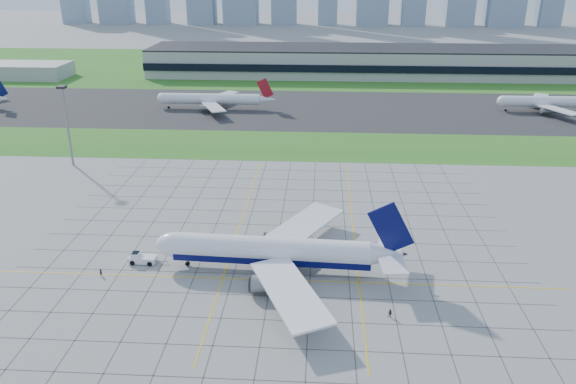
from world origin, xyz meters
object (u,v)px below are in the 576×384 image
at_px(light_mast, 66,116).
at_px(distant_jet_1, 212,99).
at_px(airliner, 274,251).
at_px(pushback_tug, 142,258).
at_px(crew_far, 390,313).
at_px(distant_jet_2, 544,102).
at_px(crew_near, 101,272).

bearing_deg(light_mast, distant_jet_1, 68.18).
height_order(airliner, pushback_tug, airliner).
xyz_separation_m(airliner, pushback_tug, (-28.87, 1.70, -3.58)).
relative_size(pushback_tug, crew_far, 5.03).
relative_size(crew_far, distant_jet_2, 0.04).
relative_size(light_mast, crew_near, 15.66).
relative_size(light_mast, crew_far, 15.11).
xyz_separation_m(airliner, crew_near, (-35.66, -4.28, -3.81)).
bearing_deg(pushback_tug, distant_jet_1, 97.19).
xyz_separation_m(airliner, crew_far, (22.71, -15.64, -3.78)).
xyz_separation_m(pushback_tug, crew_far, (51.57, -17.34, -0.20)).
bearing_deg(crew_near, distant_jet_2, -8.19).
distance_m(airliner, crew_near, 36.12).
xyz_separation_m(light_mast, airliner, (70.25, -63.23, -11.55)).
bearing_deg(crew_far, crew_near, -158.14).
xyz_separation_m(pushback_tug, crew_near, (-6.79, -5.98, -0.23)).
height_order(crew_far, distant_jet_1, distant_jet_1).
relative_size(light_mast, pushback_tug, 3.00).
xyz_separation_m(light_mast, distant_jet_1, (31.02, 77.48, -11.69)).
height_order(light_mast, pushback_tug, light_mast).
relative_size(light_mast, distant_jet_2, 0.60).
xyz_separation_m(distant_jet_1, distant_jet_2, (145.62, 3.55, -0.00)).
bearing_deg(airliner, crew_far, -31.63).
bearing_deg(distant_jet_2, distant_jet_1, -178.61).
bearing_deg(distant_jet_2, airliner, -126.41).
relative_size(crew_near, crew_far, 0.96).
bearing_deg(airliner, light_mast, 140.94).
distance_m(airliner, distant_jet_2, 179.24).
bearing_deg(airliner, crew_near, -170.24).
height_order(light_mast, crew_far, light_mast).
bearing_deg(airliner, distant_jet_1, 108.51).
relative_size(crew_near, distant_jet_1, 0.03).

